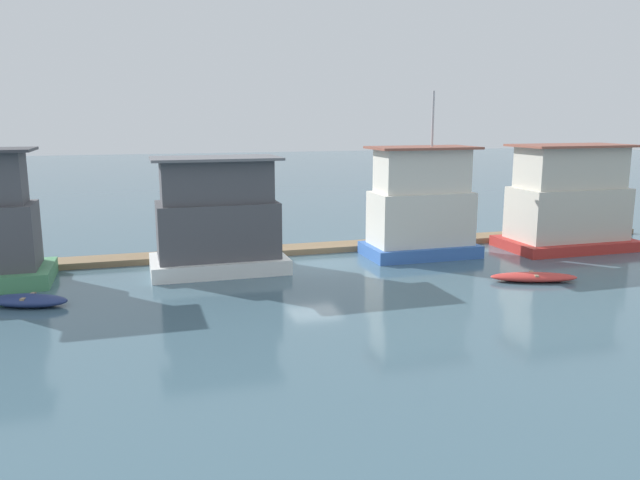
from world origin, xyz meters
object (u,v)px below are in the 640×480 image
houseboat_red (568,202)px  dinghy_red (534,277)px  houseboat_white (217,221)px  houseboat_blue (421,208)px  dinghy_navy (28,300)px

houseboat_red → dinghy_red: bearing=-136.7°
houseboat_white → houseboat_red: 18.95m
houseboat_white → dinghy_red: (12.98, -5.92, -2.19)m
houseboat_blue → houseboat_red: bearing=-3.8°
houseboat_blue → houseboat_red: (8.50, -0.57, 0.01)m
houseboat_blue → dinghy_red: houseboat_blue is taller
dinghy_navy → dinghy_red: bearing=-6.5°
dinghy_navy → dinghy_red: (20.68, -2.35, -0.04)m
houseboat_red → dinghy_red: size_ratio=1.78×
houseboat_white → dinghy_navy: 8.76m
houseboat_white → houseboat_blue: size_ratio=0.74×
houseboat_red → dinghy_navy: houseboat_red is taller
dinghy_navy → houseboat_red: bearing=7.0°
houseboat_blue → dinghy_navy: (-18.15, -3.83, -2.30)m
houseboat_red → dinghy_navy: (-26.65, -3.27, -2.31)m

